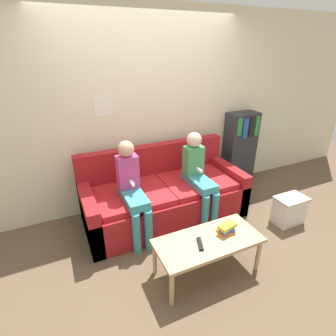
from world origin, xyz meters
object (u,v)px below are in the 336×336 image
Objects in this scene: couch at (164,196)px; person_left at (132,187)px; coffee_table at (208,243)px; bookshelf at (239,149)px; person_right at (198,173)px; storage_box at (289,210)px; tv_remote at (200,244)px.

person_left reaches higher than couch.
coffee_table is 1.04m from person_left.
person_right is at bearing -152.74° from bookshelf.
bookshelf is (1.11, 0.57, -0.05)m from person_right.
person_right is 1.28m from storage_box.
couch is 0.57m from person_right.
couch is at bearing 104.61° from tv_remote.
bookshelf is at bearing 16.04° from person_left.
storage_box is at bearing -30.74° from person_right.
tv_remote reaches higher than coffee_table.
person_right reaches higher than tv_remote.
couch is 1.73× the size of bookshelf.
bookshelf is (1.50, 0.36, 0.30)m from couch.
person_right reaches higher than storage_box.
coffee_table is 0.90× the size of person_left.
person_right is at bearing -0.07° from person_left.
storage_box is (1.90, -0.61, -0.47)m from person_left.
couch is at bearing 23.40° from person_left.
tv_remote is (-0.11, -1.11, 0.12)m from couch.
person_left is at bearing 179.93° from person_right.
bookshelf reaches higher than person_right.
person_right is 6.64× the size of tv_remote.
storage_box is at bearing 31.27° from tv_remote.
coffee_table is 1.00m from person_right.
person_right is at bearing 65.74° from coffee_table.
couch is at bearing 149.94° from storage_box.
couch is 1.80× the size of person_right.
bookshelf is at bearing 62.84° from tv_remote.
bookshelf reaches higher than person_left.
tv_remote is at bearing -165.39° from coffee_table.
tv_remote is 2.19m from bookshelf.
bookshelf is (1.61, 1.47, 0.18)m from tv_remote.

